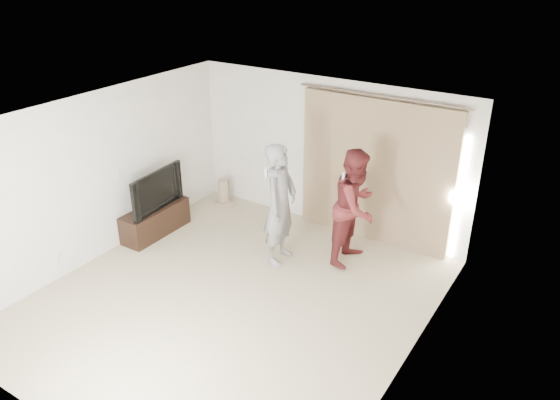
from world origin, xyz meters
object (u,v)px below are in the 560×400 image
at_px(person_man, 280,204).
at_px(person_woman, 356,207).
at_px(tv_console, 156,220).
at_px(tv, 152,189).

height_order(person_man, person_woman, person_man).
xyz_separation_m(tv_console, person_man, (2.26, 0.43, 0.72)).
distance_m(tv_console, tv, 0.59).
bearing_deg(tv, tv_console, 176.22).
bearing_deg(person_man, tv, -169.29).
height_order(tv, person_man, person_man).
bearing_deg(tv_console, person_woman, 18.02).
bearing_deg(tv_console, tv, 90.00).
distance_m(tv, person_woman, 3.39).
relative_size(person_man, person_woman, 1.05).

